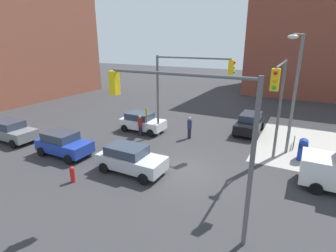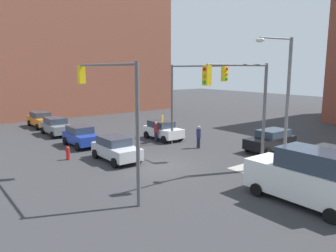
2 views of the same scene
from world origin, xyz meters
name	(u,v)px [view 2 (image 2 of 2)]	position (x,y,z in m)	size (l,w,h in m)	color
ground_plane	(160,166)	(0.00, 0.00, 0.00)	(120.00, 120.00, 0.00)	#333335
building_brick_west	(62,49)	(-32.00, 5.64, 8.99)	(16.00, 28.00, 17.97)	#93513D
traffic_signal_nw_corner	(191,89)	(-2.17, 4.50, 4.66)	(6.05, 0.36, 6.50)	#59595B
traffic_signal_se_corner	(111,100)	(2.09, -4.50, 4.68)	(6.24, 0.36, 6.50)	#59595B
traffic_signal_ne_corner	(243,97)	(4.50, 2.52, 4.61)	(0.36, 5.22, 6.50)	#59595B
street_lamp_corner	(284,94)	(5.13, 5.44, 4.70)	(0.82, 2.64, 8.00)	slate
warning_sign_two_way	(162,123)	(-5.40, 4.18, 1.64)	(0.48, 0.48, 2.40)	#4C4C4C
mailbox_blue	(291,162)	(6.20, 5.00, 0.76)	(0.56, 0.64, 1.43)	navy
fire_hydrant	(68,153)	(-5.00, -4.20, 0.49)	(0.26, 0.26, 0.94)	red
sedan_gray	(56,126)	(-14.12, -1.85, 0.84)	(4.12, 2.02, 1.62)	slate
sedan_orange	(41,119)	(-19.30, -1.70, 0.84)	(4.42, 2.02, 1.62)	orange
coupe_silver	(116,148)	(-2.85, -1.67, 0.84)	(4.10, 2.02, 1.62)	#B7BABF
coupe_black	(271,140)	(1.98, 8.98, 0.84)	(2.02, 4.29, 1.62)	black
coupe_white	(163,130)	(-6.36, 4.92, 0.84)	(3.84, 2.02, 1.62)	white
coupe_blue	(81,136)	(-8.35, -1.82, 0.84)	(3.84, 2.02, 1.62)	#1E389E
van_white_delivery	(307,177)	(8.95, 1.80, 1.28)	(5.40, 2.32, 2.62)	white
pedestrian_crossing	(156,132)	(-5.80, 3.80, 0.92)	(0.36, 0.36, 1.77)	maroon
pedestrian_waiting	(199,136)	(-2.00, 5.20, 0.94)	(0.36, 0.36, 1.79)	navy
bicycle_leaning_on_fence	(302,161)	(5.60, 7.20, 0.35)	(0.05, 1.75, 0.97)	black
bicycle_at_crosswalk	(169,133)	(-6.80, 6.00, 0.35)	(1.75, 0.05, 0.97)	black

